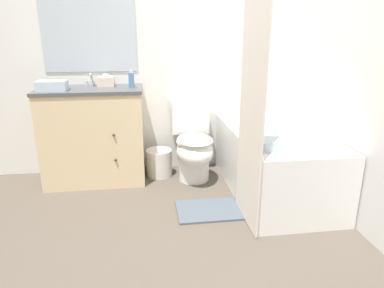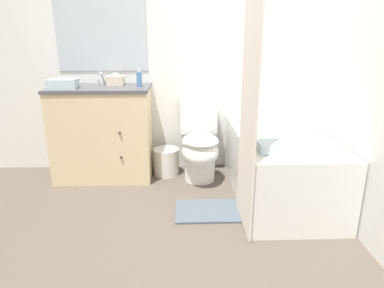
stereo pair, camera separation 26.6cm
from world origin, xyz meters
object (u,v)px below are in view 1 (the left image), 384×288
Objects in this scene: hand_towel_folded at (52,86)px; bathtub at (273,161)px; bath_towel_folded at (282,144)px; sink_faucet at (92,82)px; wastebasket at (159,163)px; toilet at (194,146)px; soap_dispenser at (131,79)px; bath_mat at (212,210)px; vanity_cabinet at (94,135)px; tissue_box at (106,81)px.

bathtub is at bearing -11.06° from hand_towel_folded.
hand_towel_folded is 0.73× the size of bath_towel_folded.
hand_towel_folded is 1.97m from bath_towel_folded.
sink_faucet is 0.41m from hand_towel_folded.
bathtub is 5.39× the size of wastebasket.
hand_towel_folded is at bearing 179.95° from toilet.
soap_dispenser is (-1.21, 0.45, 0.68)m from bathtub.
sink_faucet is at bearing 165.31° from wastebasket.
bath_towel_folded is at bearing -25.31° from hand_towel_folded.
bath_towel_folded is 0.59× the size of bath_mat.
wastebasket is (-0.99, 0.49, -0.15)m from bathtub.
bath_mat is (0.61, -0.76, -0.95)m from soap_dispenser.
bath_towel_folded is at bearing -47.84° from wastebasket.
wastebasket is 0.79× the size of bath_towel_folded.
toilet is 1.25× the size of bath_mat.
vanity_cabinet is at bearing 173.78° from toilet.
bath_towel_folded is at bearing -32.55° from vanity_cabinet.
bath_mat is (-0.47, 0.16, -0.58)m from bath_towel_folded.
vanity_cabinet reaches higher than wastebasket.
wastebasket is 0.93m from tissue_box.
hand_towel_folded is (-0.43, -0.20, -0.00)m from tissue_box.
tissue_box is 0.60× the size of hand_towel_folded.
soap_dispenser is 1.47m from bath_towel_folded.
vanity_cabinet reaches higher than bath_mat.
hand_towel_folded reaches higher than bath_mat.
vanity_cabinet is 2.74× the size of bath_towel_folded.
bath_towel_folded is at bearing -105.47° from bathtub.
sink_faucet is 0.53× the size of wastebasket.
bath_mat is (0.98, -0.77, -0.45)m from vanity_cabinet.
sink_faucet is 0.42× the size of bath_towel_folded.
tissue_box reaches higher than bathtub.
bathtub is at bearing -21.34° from tissue_box.
bathtub is 8.86× the size of soap_dispenser.
soap_dispenser reaches higher than wastebasket.
tissue_box reaches higher than wastebasket.
bath_towel_folded is at bearing -37.88° from tissue_box.
toilet is 0.50× the size of bathtub.
bathtub is (1.59, -0.47, -0.17)m from vanity_cabinet.
bath_towel_folded is at bearing -37.18° from sink_faucet.
wastebasket is 1.64× the size of soap_dispenser.
bath_towel_folded is 0.77m from bath_mat.
bath_mat is at bearing -45.82° from tissue_box.
sink_faucet is 1.00m from wastebasket.
toilet reaches higher than bath_towel_folded.
sink_faucet reaches higher than bath_towel_folded.
hand_towel_folded is (-0.90, -0.12, 0.80)m from wastebasket.
hand_towel_folded reaches higher than vanity_cabinet.
vanity_cabinet is 6.21× the size of tissue_box.
wastebasket is 0.86m from soap_dispenser.
sink_faucet is 0.16m from tissue_box.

